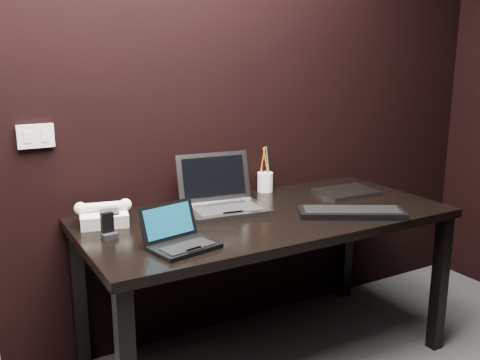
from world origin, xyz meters
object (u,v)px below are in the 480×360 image
netbook (180,239)px  closed_laptop (346,192)px  silver_laptop (223,200)px  desk_phone (104,215)px  ext_keyboard (352,212)px  desk (266,230)px  pen_cup (265,181)px  mobile_phone (108,228)px

netbook → closed_laptop: bearing=15.3°
silver_laptop → desk_phone: (-0.55, 0.06, -0.00)m
silver_laptop → ext_keyboard: silver_laptop is taller
desk → netbook: netbook is taller
ext_keyboard → closed_laptop: 0.38m
desk_phone → silver_laptop: bearing=-6.7°
closed_laptop → pen_cup: pen_cup is taller
ext_keyboard → netbook: bearing=179.3°
desk_phone → pen_cup: pen_cup is taller
silver_laptop → closed_laptop: size_ratio=1.26×
desk → desk_phone: size_ratio=6.85×
desk_phone → desk: bearing=-17.1°
desk → pen_cup: 0.43m
desk → closed_laptop: size_ratio=5.31×
desk_phone → pen_cup: bearing=8.4°
pen_cup → mobile_phone: bearing=-161.7°
desk → mobile_phone: (-0.73, 0.04, 0.12)m
netbook → pen_cup: 0.92m
ext_keyboard → desk_phone: size_ratio=1.99×
desk_phone → pen_cup: size_ratio=1.03×
netbook → mobile_phone: size_ratio=2.75×
desk_phone → mobile_phone: desk_phone is taller
desk → mobile_phone: bearing=177.0°
desk → ext_keyboard: 0.40m
closed_laptop → pen_cup: bearing=142.5°
pen_cup → netbook: bearing=-143.0°
silver_laptop → ext_keyboard: bearing=-37.6°
netbook → silver_laptop: silver_laptop is taller
desk → pen_cup: (0.21, 0.35, 0.13)m
pen_cup → silver_laptop: bearing=-151.2°
pen_cup → desk: bearing=-121.3°
closed_laptop → desk_phone: 1.26m
desk_phone → mobile_phone: (-0.03, -0.18, -0.01)m
silver_laptop → mobile_phone: 0.59m
closed_laptop → desk_phone: (-1.25, 0.13, 0.03)m
closed_laptop → mobile_phone: 1.28m
mobile_phone → ext_keyboard: bearing=-13.5°
desk → desk_phone: 0.74m
ext_keyboard → closed_laptop: bearing=53.1°
desk → silver_laptop: bearing=134.9°
netbook → silver_laptop: size_ratio=0.70×
mobile_phone → desk: bearing=-3.0°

